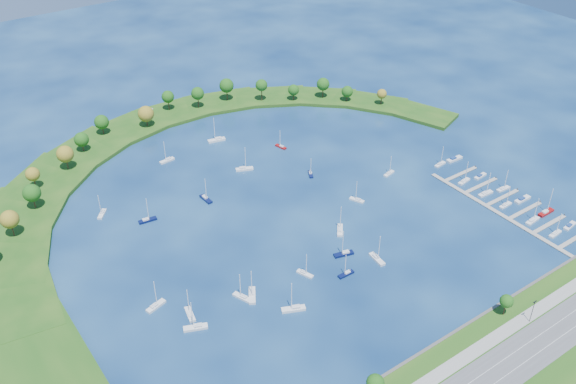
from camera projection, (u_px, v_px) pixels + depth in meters
ground at (286, 207)px, 301.98m from camera, size 700.00×700.00×0.00m
south_shoreline at (493, 373)px, 218.06m from camera, size 420.00×43.10×11.60m
breakwater at (151, 190)px, 312.18m from camera, size 286.74×247.64×2.00m
breakwater_trees at (157, 130)px, 344.07m from camera, size 241.39×95.39×14.29m
harbor_tower at (151, 112)px, 376.41m from camera, size 2.60×2.60×4.07m
dock_system at (507, 207)px, 301.48m from camera, size 24.28×82.00×1.60m
moored_boat_0 at (167, 160)px, 336.59m from camera, size 8.44×3.13×12.13m
moored_boat_1 at (102, 213)px, 296.38m from camera, size 6.52×7.35×11.32m
moored_boat_2 at (294, 308)px, 244.26m from camera, size 9.57×6.20×13.69m
moored_boat_3 at (389, 173)px, 325.81m from camera, size 7.40×3.55×10.49m
moored_boat_4 at (340, 230)px, 285.78m from camera, size 7.43×8.28×12.82m
moored_boat_5 at (344, 253)px, 271.89m from camera, size 9.07×4.71×12.84m
moored_boat_6 at (156, 305)px, 245.59m from camera, size 8.86×4.74×12.54m
moored_boat_7 at (346, 273)px, 261.23m from camera, size 7.34×2.13×10.75m
moored_boat_8 at (377, 258)px, 269.12m from camera, size 3.57×9.18×13.15m
moored_boat_9 at (190, 314)px, 241.89m from camera, size 4.10×8.67×12.29m
moored_boat_10 at (305, 273)px, 261.33m from camera, size 4.39×7.69×10.90m
moored_boat_11 at (281, 146)px, 348.89m from camera, size 3.48×7.22×10.23m
moored_boat_12 at (244, 168)px, 329.39m from camera, size 9.32×5.84×13.30m
moored_boat_13 at (252, 295)px, 250.59m from camera, size 7.12×9.29×13.69m
moored_boat_14 at (206, 198)px, 306.57m from camera, size 2.78×8.56×12.43m
moored_boat_15 at (147, 220)px, 292.15m from camera, size 8.62×3.34×12.35m
moored_boat_16 at (196, 327)px, 236.18m from camera, size 9.31×5.79×13.27m
moored_boat_17 at (217, 139)px, 354.94m from camera, size 10.15×4.75×14.39m
moored_boat_18 at (310, 173)px, 325.43m from camera, size 4.90×6.89×9.99m
moored_boat_19 at (357, 199)px, 305.87m from camera, size 4.82×7.56×10.81m
moored_boat_20 at (242, 297)px, 249.72m from camera, size 4.95×8.33×11.84m
docked_boat_0 at (555, 233)px, 283.68m from camera, size 7.75×2.73×11.17m
docked_boat_1 at (570, 226)px, 288.71m from camera, size 8.50×3.43×1.69m
docked_boat_2 at (533, 220)px, 291.82m from camera, size 8.64×3.15×12.44m
docked_boat_3 at (546, 212)px, 297.15m from camera, size 9.22×2.65×13.53m
docked_boat_4 at (506, 205)px, 302.24m from camera, size 7.47×2.41×10.86m
docked_boat_5 at (522, 199)px, 306.23m from camera, size 9.48×2.69×1.93m
docked_boat_6 at (485, 193)px, 310.36m from camera, size 8.47×2.79×12.28m
docked_boat_7 at (503, 188)px, 313.94m from camera, size 7.77×2.67×11.23m
docked_boat_8 at (464, 181)px, 319.59m from camera, size 8.11×3.36×11.57m
docked_boat_9 at (480, 176)px, 323.85m from camera, size 8.12×2.95×1.62m
docked_boat_10 at (440, 164)px, 333.32m from camera, size 7.54×2.96×10.79m
docked_boat_11 at (454, 159)px, 337.71m from camera, size 9.70×3.01×1.96m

